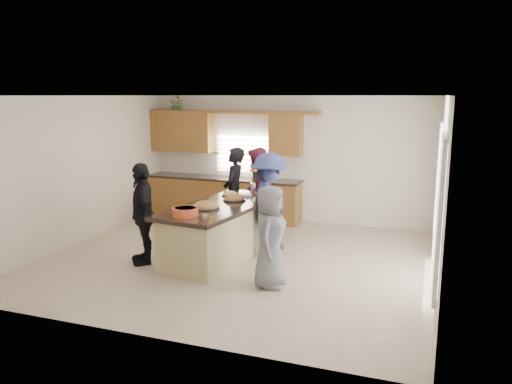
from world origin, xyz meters
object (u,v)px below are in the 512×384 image
at_px(island, 222,232).
at_px(woman_right_back, 269,205).
at_px(woman_left_back, 234,192).
at_px(woman_left_front, 143,213).
at_px(salad_bowl, 185,211).
at_px(woman_left_mid, 257,193).
at_px(woman_right_front, 270,237).

distance_m(island, woman_right_back, 0.95).
distance_m(woman_left_back, woman_left_front, 2.23).
bearing_deg(woman_left_back, woman_left_front, -26.97).
distance_m(woman_left_front, woman_right_back, 2.17).
bearing_deg(salad_bowl, island, 78.77).
bearing_deg(woman_left_front, woman_right_back, 81.02).
distance_m(salad_bowl, woman_left_mid, 2.40).
height_order(woman_left_back, woman_left_front, woman_left_back).
bearing_deg(woman_left_mid, salad_bowl, -26.64).
bearing_deg(woman_right_front, woman_left_mid, 19.52).
xyz_separation_m(woman_left_mid, woman_right_front, (1.06, -2.42, -0.14)).
relative_size(woman_left_mid, woman_right_back, 0.98).
bearing_deg(salad_bowl, woman_right_front, -1.96).
bearing_deg(salad_bowl, woman_right_back, 53.86).
relative_size(woman_left_back, woman_right_back, 0.97).
xyz_separation_m(woman_left_back, woman_left_mid, (0.47, 0.04, 0.01)).
relative_size(woman_left_mid, woman_right_front, 1.18).
xyz_separation_m(woman_left_back, woman_right_back, (1.08, -1.03, 0.02)).
height_order(island, salad_bowl, salad_bowl).
relative_size(woman_left_front, woman_right_front, 1.12).
bearing_deg(woman_right_back, woman_left_mid, 13.40).
xyz_separation_m(island, woman_right_back, (0.76, 0.33, 0.47)).
relative_size(salad_bowl, woman_right_front, 0.27).
distance_m(island, woman_left_mid, 1.47).
relative_size(woman_left_back, woman_left_front, 1.05).
distance_m(woman_left_mid, woman_right_back, 1.22).
bearing_deg(island, woman_left_mid, 91.43).
height_order(salad_bowl, woman_left_back, woman_left_back).
bearing_deg(island, woman_right_front, -32.28).
relative_size(island, woman_left_back, 1.58).
relative_size(island, woman_left_front, 1.65).
height_order(island, woman_left_back, woman_left_back).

